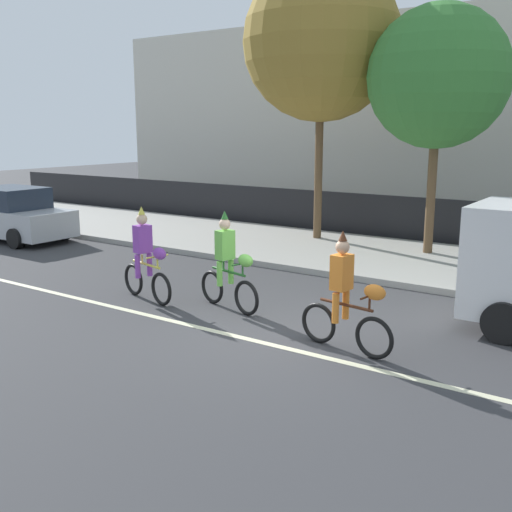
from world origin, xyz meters
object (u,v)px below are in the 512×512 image
(parade_cyclist_lime, at_px, (229,267))
(parked_car_silver, at_px, (13,215))
(pedestrian_onlooker, at_px, (499,231))
(parade_cyclist_orange, at_px, (347,299))
(parade_cyclist_purple, at_px, (146,260))

(parade_cyclist_lime, height_order, parked_car_silver, parade_cyclist_lime)
(pedestrian_onlooker, bearing_deg, parked_car_silver, -163.15)
(parade_cyclist_lime, bearing_deg, parked_car_silver, 168.17)
(parade_cyclist_orange, xyz_separation_m, pedestrian_onlooker, (0.68, 6.93, 0.17))
(parade_cyclist_lime, relative_size, parade_cyclist_orange, 1.00)
(parade_cyclist_lime, xyz_separation_m, pedestrian_onlooker, (3.53, 6.20, 0.17))
(parked_car_silver, bearing_deg, parade_cyclist_purple, -17.10)
(parade_cyclist_purple, relative_size, parade_cyclist_orange, 1.00)
(parade_cyclist_purple, bearing_deg, parade_cyclist_orange, -3.57)
(parade_cyclist_purple, bearing_deg, parade_cyclist_lime, 14.19)
(parade_cyclist_lime, bearing_deg, parade_cyclist_orange, -14.37)
(parked_car_silver, bearing_deg, parade_cyclist_orange, -12.40)
(parade_cyclist_purple, height_order, parked_car_silver, parade_cyclist_purple)
(parade_cyclist_lime, height_order, parade_cyclist_orange, same)
(parade_cyclist_purple, xyz_separation_m, parade_cyclist_lime, (1.75, 0.44, 0.00))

